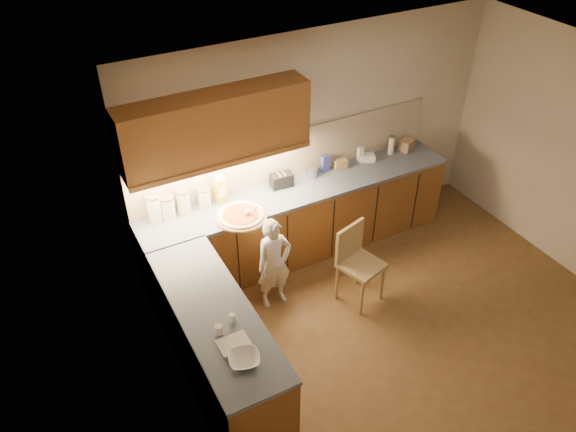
% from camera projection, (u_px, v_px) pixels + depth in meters
% --- Properties ---
extents(room, '(4.54, 4.50, 2.62)m').
position_uv_depth(room, '(436.00, 200.00, 4.82)').
color(room, brown).
rests_on(room, ground).
extents(l_counter, '(3.77, 2.62, 0.92)m').
position_uv_depth(l_counter, '(276.00, 257.00, 6.08)').
color(l_counter, brown).
rests_on(l_counter, ground).
extents(backsplash, '(3.75, 0.02, 0.58)m').
position_uv_depth(backsplash, '(289.00, 154.00, 6.36)').
color(backsplash, '#BCAC92').
rests_on(backsplash, l_counter).
extents(upper_cabinets, '(1.95, 0.36, 0.73)m').
position_uv_depth(upper_cabinets, '(216.00, 127.00, 5.53)').
color(upper_cabinets, brown).
rests_on(upper_cabinets, ground).
extents(pizza_on_board, '(0.54, 0.54, 0.22)m').
position_uv_depth(pizza_on_board, '(241.00, 216.00, 5.87)').
color(pizza_on_board, tan).
rests_on(pizza_on_board, l_counter).
extents(child, '(0.40, 0.27, 1.08)m').
position_uv_depth(child, '(274.00, 264.00, 5.87)').
color(child, white).
rests_on(child, ground).
extents(wooden_chair, '(0.51, 0.51, 0.91)m').
position_uv_depth(wooden_chair, '(357.00, 259.00, 5.95)').
color(wooden_chair, tan).
rests_on(wooden_chair, ground).
extents(mixing_bowl, '(0.30, 0.30, 0.06)m').
position_uv_depth(mixing_bowl, '(244.00, 359.00, 4.35)').
color(mixing_bowl, white).
rests_on(mixing_bowl, l_counter).
extents(canister_a, '(0.16, 0.16, 0.31)m').
position_uv_depth(canister_a, '(154.00, 208.00, 5.75)').
color(canister_a, silver).
rests_on(canister_a, l_counter).
extents(canister_b, '(0.15, 0.15, 0.27)m').
position_uv_depth(canister_b, '(168.00, 207.00, 5.80)').
color(canister_b, silver).
rests_on(canister_b, l_counter).
extents(canister_c, '(0.15, 0.15, 0.29)m').
position_uv_depth(canister_c, '(183.00, 201.00, 5.87)').
color(canister_c, beige).
rests_on(canister_c, l_counter).
extents(canister_d, '(0.14, 0.14, 0.23)m').
position_uv_depth(canister_d, '(204.00, 197.00, 5.98)').
color(canister_d, silver).
rests_on(canister_d, l_counter).
extents(oil_jug, '(0.13, 0.10, 0.34)m').
position_uv_depth(oil_jug, '(221.00, 190.00, 6.02)').
color(oil_jug, gold).
rests_on(oil_jug, l_counter).
extents(toaster, '(0.26, 0.16, 0.16)m').
position_uv_depth(toaster, '(282.00, 180.00, 6.32)').
color(toaster, black).
rests_on(toaster, l_counter).
extents(steel_pot, '(0.15, 0.15, 0.12)m').
position_uv_depth(steel_pot, '(312.00, 172.00, 6.50)').
color(steel_pot, '#A6A6AB').
rests_on(steel_pot, l_counter).
extents(blue_box, '(0.10, 0.07, 0.20)m').
position_uv_depth(blue_box, '(325.00, 163.00, 6.58)').
color(blue_box, '#33419A').
rests_on(blue_box, l_counter).
extents(card_box_a, '(0.17, 0.13, 0.11)m').
position_uv_depth(card_box_a, '(340.00, 164.00, 6.65)').
color(card_box_a, tan).
rests_on(card_box_a, l_counter).
extents(white_bottle, '(0.07, 0.07, 0.19)m').
position_uv_depth(white_bottle, '(360.00, 154.00, 6.75)').
color(white_bottle, silver).
rests_on(white_bottle, l_counter).
extents(flat_pack, '(0.22, 0.19, 0.08)m').
position_uv_depth(flat_pack, '(366.00, 158.00, 6.80)').
color(flat_pack, white).
rests_on(flat_pack, l_counter).
extents(tall_jar, '(0.08, 0.08, 0.24)m').
position_uv_depth(tall_jar, '(391.00, 145.00, 6.88)').
color(tall_jar, silver).
rests_on(tall_jar, l_counter).
extents(card_box_b, '(0.22, 0.20, 0.14)m').
position_uv_depth(card_box_b, '(407.00, 145.00, 6.99)').
color(card_box_b, '#A47A58').
rests_on(card_box_b, l_counter).
extents(dough_cloth, '(0.26, 0.20, 0.02)m').
position_uv_depth(dough_cloth, '(234.00, 344.00, 4.50)').
color(dough_cloth, silver).
rests_on(dough_cloth, l_counter).
extents(spice_jar_a, '(0.07, 0.07, 0.09)m').
position_uv_depth(spice_jar_a, '(219.00, 330.00, 4.57)').
color(spice_jar_a, silver).
rests_on(spice_jar_a, l_counter).
extents(spice_jar_b, '(0.06, 0.06, 0.08)m').
position_uv_depth(spice_jar_b, '(232.00, 318.00, 4.69)').
color(spice_jar_b, white).
rests_on(spice_jar_b, l_counter).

